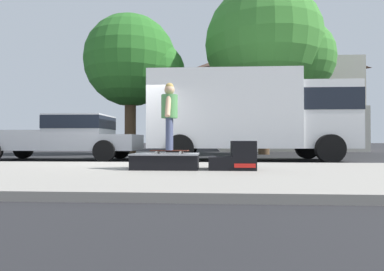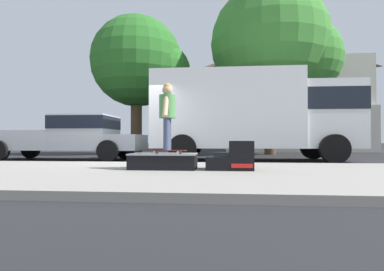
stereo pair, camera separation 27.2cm
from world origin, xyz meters
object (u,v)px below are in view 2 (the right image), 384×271
at_px(box_truck, 254,112).
at_px(street_tree_main, 277,47).
at_px(skate_box, 164,160).
at_px(kicker_ramp, 234,158).
at_px(street_tree_neighbour, 142,64).
at_px(skateboard, 167,151).
at_px(pickup_truck_silver, 71,135).
at_px(skater_kid, 167,111).

relative_size(box_truck, street_tree_main, 0.81).
distance_m(skate_box, kicker_ramp, 1.44).
bearing_deg(street_tree_neighbour, skateboard, -72.47).
xyz_separation_m(pickup_truck_silver, street_tree_main, (8.26, 4.95, 4.49)).
distance_m(skateboard, pickup_truck_silver, 6.45).
xyz_separation_m(skate_box, skateboard, (0.08, -0.05, 0.20)).
distance_m(skate_box, skateboard, 0.23).
relative_size(pickup_truck_silver, street_tree_main, 0.67).
bearing_deg(box_truck, kicker_ramp, -100.46).
height_order(skateboard, box_truck, box_truck).
distance_m(kicker_ramp, skater_kid, 1.66).
relative_size(skate_box, street_tree_neighbour, 0.20).
bearing_deg(skater_kid, box_truck, 65.07).
bearing_deg(skate_box, street_tree_neighbour, 107.13).
relative_size(kicker_ramp, box_truck, 0.14).
height_order(skateboard, street_tree_main, street_tree_main).
xyz_separation_m(skate_box, box_truck, (2.32, 4.76, 1.41)).
height_order(kicker_ramp, street_tree_main, street_tree_main).
bearing_deg(box_truck, street_tree_main, 71.45).
distance_m(pickup_truck_silver, street_tree_main, 10.62).
height_order(skateboard, street_tree_neighbour, street_tree_neighbour).
distance_m(skater_kid, box_truck, 5.32).
height_order(skate_box, pickup_truck_silver, pickup_truck_silver).
height_order(skater_kid, box_truck, box_truck).
height_order(skate_box, street_tree_neighbour, street_tree_neighbour).
xyz_separation_m(skate_box, skater_kid, (0.08, -0.05, 1.03)).
bearing_deg(skater_kid, street_tree_main, 68.20).
bearing_deg(pickup_truck_silver, street_tree_main, 30.96).
bearing_deg(street_tree_neighbour, skater_kid, -72.47).
bearing_deg(kicker_ramp, skater_kid, -178.03).
distance_m(skate_box, skater_kid, 1.03).
height_order(skate_box, box_truck, box_truck).
xyz_separation_m(kicker_ramp, skateboard, (-1.36, -0.05, 0.14)).
bearing_deg(skateboard, skater_kid, 116.57).
distance_m(street_tree_main, street_tree_neighbour, 6.82).
bearing_deg(street_tree_neighbour, pickup_truck_silver, -108.75).
bearing_deg(skate_box, skater_kid, -29.29).
bearing_deg(skateboard, skate_box, 150.71).
bearing_deg(street_tree_main, skate_box, -112.32).
xyz_separation_m(skate_box, street_tree_neighbour, (-2.80, 9.09, 4.25)).
distance_m(kicker_ramp, skateboard, 1.36).
bearing_deg(pickup_truck_silver, street_tree_neighbour, 71.25).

